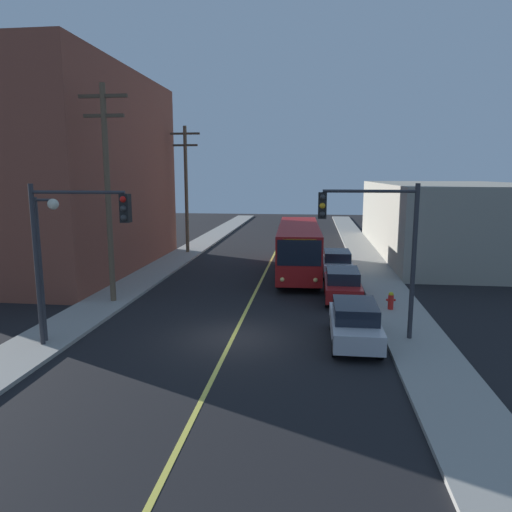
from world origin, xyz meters
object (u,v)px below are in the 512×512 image
(parked_car_silver, at_px, (355,322))
(utility_pole_mid, at_px, (186,184))
(traffic_signal_left_corner, at_px, (74,236))
(street_lamp_left, at_px, (44,249))
(utility_pole_near, at_px, (107,185))
(traffic_signal_right_corner, at_px, (374,232))
(city_bus, at_px, (299,246))
(parked_car_red, at_px, (342,284))
(parked_car_white, at_px, (337,263))
(fire_hydrant, at_px, (391,300))

(parked_car_silver, bearing_deg, utility_pole_mid, 121.06)
(traffic_signal_left_corner, height_order, street_lamp_left, traffic_signal_left_corner)
(utility_pole_mid, bearing_deg, utility_pole_near, -89.12)
(traffic_signal_right_corner, bearing_deg, street_lamp_left, -170.84)
(city_bus, relative_size, utility_pole_near, 1.16)
(utility_pole_near, bearing_deg, traffic_signal_right_corner, -17.94)
(parked_car_silver, height_order, parked_car_red, same)
(parked_car_red, distance_m, utility_pole_mid, 18.48)
(parked_car_white, xyz_separation_m, fire_hydrant, (2.16, -8.05, -0.26))
(city_bus, height_order, street_lamp_left, street_lamp_left)
(parked_car_silver, relative_size, utility_pole_mid, 0.44)
(street_lamp_left, bearing_deg, parked_car_red, 34.76)
(parked_car_silver, bearing_deg, city_bus, 101.27)
(parked_car_silver, bearing_deg, traffic_signal_left_corner, -169.36)
(parked_car_silver, relative_size, traffic_signal_left_corner, 0.73)
(parked_car_red, bearing_deg, parked_car_white, 90.05)
(city_bus, distance_m, street_lamp_left, 17.20)
(parked_car_red, relative_size, traffic_signal_left_corner, 0.74)
(parked_car_white, bearing_deg, utility_pole_near, -145.05)
(city_bus, distance_m, utility_pole_near, 13.16)
(parked_car_red, height_order, fire_hydrant, parked_car_red)
(parked_car_red, relative_size, utility_pole_mid, 0.44)
(street_lamp_left, relative_size, fire_hydrant, 6.55)
(city_bus, height_order, fire_hydrant, city_bus)
(utility_pole_near, xyz_separation_m, traffic_signal_right_corner, (12.31, -3.98, -1.65))
(traffic_signal_left_corner, bearing_deg, parked_car_white, 55.01)
(city_bus, height_order, utility_pole_mid, utility_pole_mid)
(city_bus, xyz_separation_m, utility_pole_mid, (-9.33, 6.82, 3.89))
(utility_pole_mid, bearing_deg, fire_hydrant, -47.62)
(utility_pole_mid, xyz_separation_m, street_lamp_left, (0.31, -21.34, -1.97))
(parked_car_silver, bearing_deg, fire_hydrant, 65.21)
(parked_car_red, height_order, street_lamp_left, street_lamp_left)
(parked_car_red, relative_size, parked_car_white, 1.00)
(traffic_signal_left_corner, distance_m, traffic_signal_right_corner, 11.07)
(traffic_signal_right_corner, distance_m, street_lamp_left, 12.41)
(parked_car_white, bearing_deg, fire_hydrant, -74.97)
(utility_pole_near, xyz_separation_m, utility_pole_mid, (-0.23, 15.38, -0.24))
(traffic_signal_left_corner, distance_m, fire_hydrant, 14.32)
(traffic_signal_right_corner, relative_size, street_lamp_left, 1.09)
(traffic_signal_left_corner, xyz_separation_m, fire_hydrant, (12.26, 6.39, -3.72))
(utility_pole_near, height_order, street_lamp_left, utility_pole_near)
(city_bus, xyz_separation_m, street_lamp_left, (-9.03, -14.52, 1.92))
(utility_pole_near, relative_size, traffic_signal_left_corner, 1.76)
(city_bus, distance_m, traffic_signal_left_corner, 16.91)
(city_bus, relative_size, traffic_signal_right_corner, 2.04)
(parked_car_red, xyz_separation_m, utility_pole_mid, (-11.83, 13.34, 4.87))
(traffic_signal_left_corner, bearing_deg, fire_hydrant, 27.51)
(parked_car_silver, bearing_deg, utility_pole_near, 159.30)
(street_lamp_left, height_order, fire_hydrant, street_lamp_left)
(fire_hydrant, bearing_deg, city_bus, 118.66)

